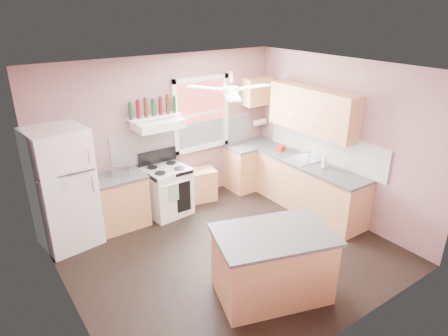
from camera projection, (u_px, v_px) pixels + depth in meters
floor at (230, 252)px, 6.01m from camera, size 4.50×4.50×0.00m
ceiling at (231, 70)px, 4.98m from camera, size 4.50×4.50×0.00m
wall_back at (163, 133)px, 7.03m from camera, size 4.50×0.05×2.70m
wall_right at (340, 140)px, 6.70m from camera, size 0.05×4.00×2.70m
wall_left at (59, 217)px, 4.29m from camera, size 0.05×4.00×2.70m
backsplash_back at (187, 139)px, 7.30m from camera, size 2.90×0.03×0.55m
backsplash_right at (324, 145)px, 6.97m from camera, size 0.03×2.60×0.55m
window_view at (200, 114)px, 7.30m from camera, size 1.00×0.02×1.20m
window_frame at (201, 114)px, 7.28m from camera, size 1.16×0.07×1.36m
refrigerator at (63, 188)px, 5.92m from camera, size 0.88×0.86×1.86m
base_cabinet_left at (118, 203)px, 6.57m from camera, size 0.90×0.60×0.86m
counter_left at (115, 178)px, 6.40m from camera, size 0.92×0.62×0.04m
toaster at (121, 170)px, 6.42m from camera, size 0.32×0.26×0.18m
stove at (167, 191)px, 6.98m from camera, size 0.77×0.71×0.86m
range_hood at (157, 124)px, 6.59m from camera, size 0.78×0.50×0.14m
bottle_shelf at (154, 117)px, 6.65m from camera, size 0.90×0.26×0.03m
cart at (200, 186)px, 7.52m from camera, size 0.64×0.49×0.58m
base_cabinet_corner at (251, 166)px, 8.06m from camera, size 1.00×0.60×0.86m
base_cabinet_right at (309, 188)px, 7.11m from camera, size 0.60×2.20×0.86m
counter_corner at (252, 145)px, 7.89m from camera, size 1.02×0.62×0.04m
counter_right at (311, 164)px, 6.93m from camera, size 0.62×2.22×0.04m
sink at (302, 160)px, 7.07m from camera, size 0.55×0.45×0.03m
faucet at (309, 154)px, 7.13m from camera, size 0.03×0.03×0.14m
upper_cabinet_right at (312, 110)px, 6.81m from camera, size 0.33×1.80×0.76m
upper_cabinet_corner at (257, 91)px, 7.70m from camera, size 0.60×0.33×0.52m
paper_towel at (260, 122)px, 8.04m from camera, size 0.26×0.12×0.12m
island at (272, 265)px, 5.00m from camera, size 1.55×1.23×0.86m
island_top at (274, 235)px, 4.83m from camera, size 1.65×1.33×0.04m
ceiling_fan_hub at (231, 90)px, 5.07m from camera, size 0.20×0.20×0.08m
soap_bottle at (325, 161)px, 6.69m from camera, size 0.12×0.12×0.25m
red_caddy at (281, 148)px, 7.50m from camera, size 0.21×0.17×0.10m
wine_bottles at (153, 107)px, 6.59m from camera, size 0.86×0.06×0.31m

